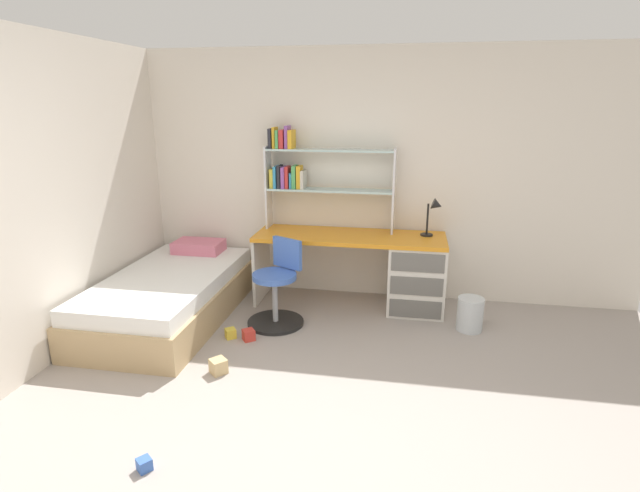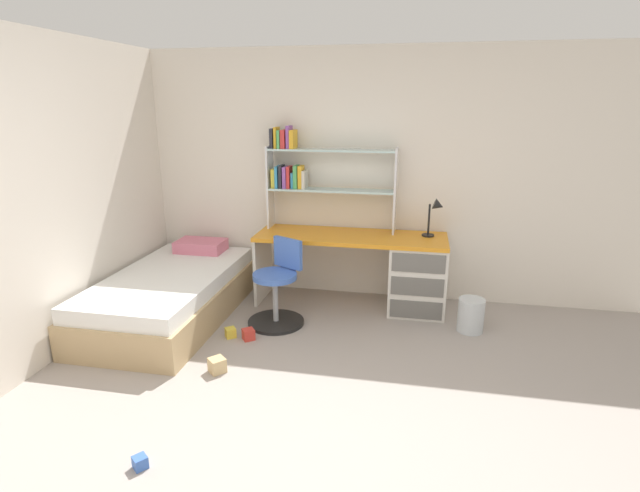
% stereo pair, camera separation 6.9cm
% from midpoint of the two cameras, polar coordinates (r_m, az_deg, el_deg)
% --- Properties ---
extents(ground_plane, '(5.49, 6.28, 0.02)m').
position_cam_midpoint_polar(ground_plane, '(3.09, -1.37, -23.74)').
color(ground_plane, '#9E938C').
extents(room_shell, '(5.49, 6.28, 2.50)m').
position_cam_midpoint_polar(room_shell, '(4.01, -15.09, 5.33)').
color(room_shell, silver).
rests_on(room_shell, ground_plane).
extents(desk, '(1.86, 0.61, 0.73)m').
position_cam_midpoint_polar(desk, '(4.89, 8.68, -2.64)').
color(desk, orange).
rests_on(desk, ground_plane).
extents(bookshelf_hutch, '(1.29, 0.22, 1.03)m').
position_cam_midpoint_polar(bookshelf_hutch, '(4.96, -1.70, 8.79)').
color(bookshelf_hutch, silver).
rests_on(bookshelf_hutch, desk).
extents(desk_lamp, '(0.20, 0.17, 0.38)m').
position_cam_midpoint_polar(desk_lamp, '(4.81, 12.76, 3.97)').
color(desk_lamp, black).
rests_on(desk_lamp, desk).
extents(swivel_chair, '(0.52, 0.52, 0.78)m').
position_cam_midpoint_polar(swivel_chair, '(4.54, -5.42, -5.30)').
color(swivel_chair, black).
rests_on(swivel_chair, ground_plane).
extents(bed_platform, '(1.04, 1.94, 0.57)m').
position_cam_midpoint_polar(bed_platform, '(4.87, -17.38, -5.54)').
color(bed_platform, tan).
rests_on(bed_platform, ground_plane).
extents(waste_bin, '(0.23, 0.23, 0.30)m').
position_cam_midpoint_polar(waste_bin, '(4.64, 16.60, -7.58)').
color(waste_bin, silver).
rests_on(waste_bin, ground_plane).
extents(toy_block_yellow_0, '(0.12, 0.12, 0.09)m').
position_cam_midpoint_polar(toy_block_yellow_0, '(4.42, -10.78, -9.92)').
color(toy_block_yellow_0, gold).
rests_on(toy_block_yellow_0, ground_plane).
extents(toy_block_natural_1, '(0.16, 0.16, 0.11)m').
position_cam_midpoint_polar(toy_block_natural_1, '(3.92, -12.21, -13.46)').
color(toy_block_natural_1, tan).
rests_on(toy_block_natural_1, ground_plane).
extents(toy_block_red_2, '(0.13, 0.13, 0.09)m').
position_cam_midpoint_polar(toy_block_red_2, '(4.36, -8.74, -10.16)').
color(toy_block_red_2, red).
rests_on(toy_block_red_2, ground_plane).
extents(toy_block_blue_3, '(0.10, 0.10, 0.07)m').
position_cam_midpoint_polar(toy_block_blue_3, '(3.17, -20.34, -22.66)').
color(toy_block_blue_3, '#3860B7').
rests_on(toy_block_blue_3, ground_plane).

